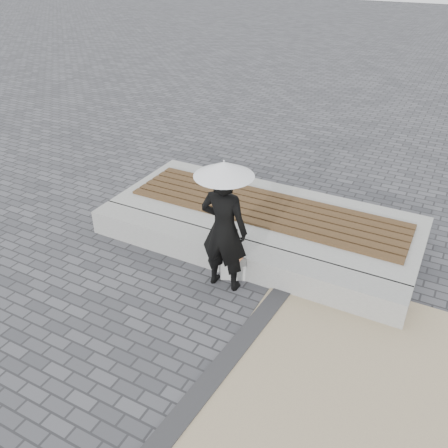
{
  "coord_description": "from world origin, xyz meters",
  "views": [
    {
      "loc": [
        2.55,
        -3.53,
        4.21
      ],
      "look_at": [
        0.07,
        1.17,
        1.0
      ],
      "focal_mm": 37.69,
      "sensor_mm": 36.0,
      "label": 1
    }
  ],
  "objects_px": {
    "parasol": "(224,169)",
    "seating_ledge": "(233,256)",
    "canvas_tote": "(233,267)",
    "woman": "(224,230)",
    "handbag": "(227,233)"
  },
  "relations": [
    {
      "from": "parasol",
      "to": "seating_ledge",
      "type": "bearing_deg",
      "value": 99.53
    },
    {
      "from": "canvas_tote",
      "to": "parasol",
      "type": "bearing_deg",
      "value": -126.87
    },
    {
      "from": "woman",
      "to": "seating_ledge",
      "type": "bearing_deg",
      "value": -82.92
    },
    {
      "from": "woman",
      "to": "handbag",
      "type": "distance_m",
      "value": 0.68
    },
    {
      "from": "woman",
      "to": "parasol",
      "type": "height_order",
      "value": "parasol"
    },
    {
      "from": "parasol",
      "to": "canvas_tote",
      "type": "bearing_deg",
      "value": 75.82
    },
    {
      "from": "woman",
      "to": "handbag",
      "type": "relative_size",
      "value": 5.82
    },
    {
      "from": "woman",
      "to": "canvas_tote",
      "type": "xyz_separation_m",
      "value": [
        0.05,
        0.2,
        -0.72
      ]
    },
    {
      "from": "woman",
      "to": "parasol",
      "type": "distance_m",
      "value": 0.89
    },
    {
      "from": "parasol",
      "to": "handbag",
      "type": "bearing_deg",
      "value": 112.67
    },
    {
      "from": "woman",
      "to": "handbag",
      "type": "height_order",
      "value": "woman"
    },
    {
      "from": "seating_ledge",
      "to": "woman",
      "type": "relative_size",
      "value": 2.75
    },
    {
      "from": "handbag",
      "to": "canvas_tote",
      "type": "height_order",
      "value": "handbag"
    },
    {
      "from": "canvas_tote",
      "to": "seating_ledge",
      "type": "bearing_deg",
      "value": 95.31
    },
    {
      "from": "handbag",
      "to": "canvas_tote",
      "type": "xyz_separation_m",
      "value": [
        0.26,
        -0.31,
        -0.32
      ]
    }
  ]
}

